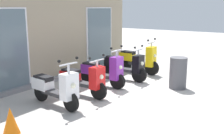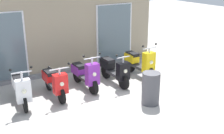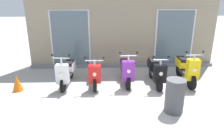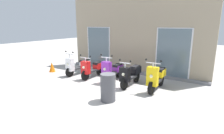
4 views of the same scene
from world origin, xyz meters
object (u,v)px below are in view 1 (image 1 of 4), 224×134
Objects in this scene: scooter_yellow at (139,59)px; scooter_white at (55,87)px; scooter_black at (125,66)px; traffic_cone at (11,121)px; trash_bin at (178,73)px; scooter_purple at (103,71)px; scooter_red at (83,79)px.

scooter_white is at bearing 179.86° from scooter_yellow.
scooter_black is 4.48m from traffic_cone.
scooter_white is 1.56m from traffic_cone.
trash_bin is (3.05, -1.82, -0.02)m from scooter_white.
scooter_white is 1.72× the size of trash_bin.
traffic_cone is at bearing -176.08° from scooter_black.
scooter_red is at bearing -174.56° from scooter_purple.
scooter_yellow is at bearing 3.41° from scooter_black.
scooter_black is at bearing -1.28° from scooter_red.
scooter_black is at bearing -176.59° from scooter_yellow.
scooter_yellow is (3.06, 0.02, 0.04)m from scooter_red.
scooter_black is 1.73× the size of trash_bin.
scooter_yellow is at bearing -2.28° from scooter_purple.
scooter_black is at bearing 3.92° from traffic_cone.
scooter_purple is 2.96× the size of traffic_cone.
scooter_yellow reaches higher than scooter_white.
scooter_red is at bearing 139.39° from trash_bin.
trash_bin is 4.77m from traffic_cone.
scooter_red reaches higher than traffic_cone.
scooter_black reaches higher than scooter_red.
scooter_red is 0.97× the size of scooter_yellow.
scooter_red is 1.04m from scooter_purple.
scooter_white is 1.02× the size of scooter_purple.
traffic_cone is (-5.52, -0.37, -0.24)m from scooter_yellow.
trash_bin is at bearing -87.25° from scooter_black.
scooter_purple reaches higher than traffic_cone.
scooter_yellow is 1.74× the size of trash_bin.
trash_bin is (2.09, -1.79, -0.01)m from scooter_red.
scooter_purple reaches higher than scooter_red.
scooter_red is at bearing 8.14° from traffic_cone.
scooter_yellow is at bearing 0.34° from scooter_red.
traffic_cone is (-4.55, 1.44, -0.19)m from trash_bin.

